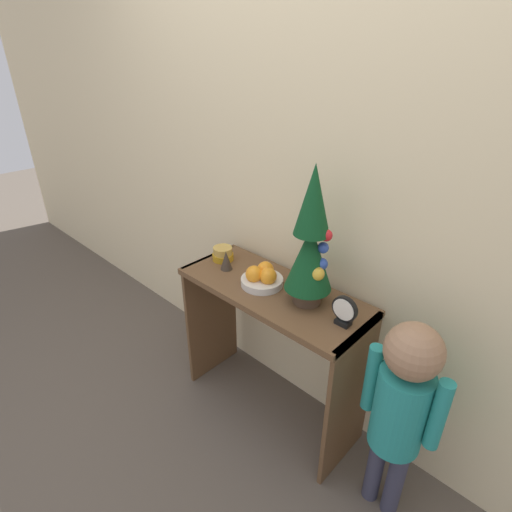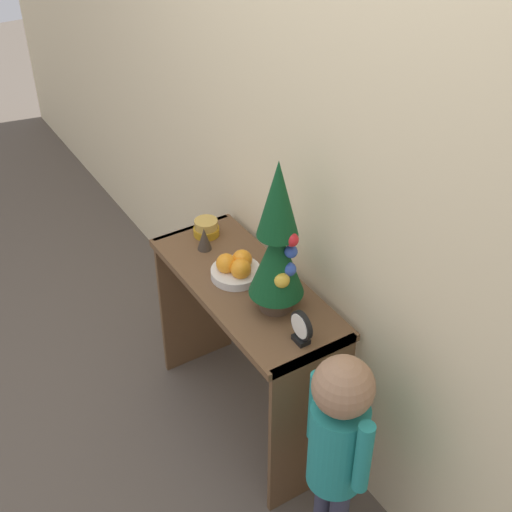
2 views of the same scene
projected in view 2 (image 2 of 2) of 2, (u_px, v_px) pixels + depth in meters
ground_plane at (209, 434)px, 3.08m from camera, size 12.00×12.00×0.00m
back_wall at (301, 151)px, 2.53m from camera, size 7.00×0.05×2.50m
console_table at (246, 322)px, 2.84m from camera, size 0.92×0.38×0.75m
mini_tree at (277, 243)px, 2.44m from camera, size 0.20×0.20×0.60m
fruit_bowl at (236, 268)px, 2.73m from camera, size 0.19×0.19×0.10m
singing_bowl at (206, 228)px, 2.97m from camera, size 0.11×0.11×0.07m
desk_clock at (301, 328)px, 2.42m from camera, size 0.11×0.04×0.13m
figurine at (204, 239)px, 2.88m from camera, size 0.06×0.06×0.10m
child_figure at (338, 437)px, 2.32m from camera, size 0.30×0.20×0.93m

